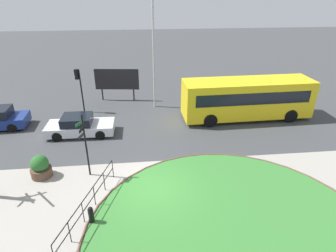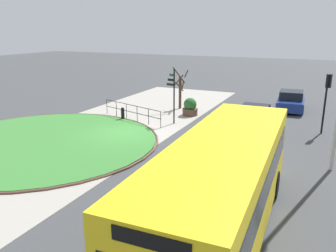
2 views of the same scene
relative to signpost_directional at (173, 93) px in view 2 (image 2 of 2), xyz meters
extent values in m
plane|color=#3D3F42|center=(3.26, -1.52, -2.03)|extent=(120.00, 120.00, 0.00)
cube|color=#9E998E|center=(3.26, -3.26, -2.02)|extent=(32.00, 8.51, 0.02)
cylinder|color=#387A33|center=(6.51, -4.89, -1.98)|extent=(12.29, 12.29, 0.10)
torus|color=brown|center=(6.51, -4.89, -1.98)|extent=(12.60, 12.60, 0.11)
cylinder|color=black|center=(0.02, 0.06, -0.29)|extent=(0.09, 0.09, 3.49)
sphere|color=black|center=(0.02, 0.06, 1.51)|extent=(0.10, 0.10, 0.10)
cube|color=#195128|center=(-0.12, -0.18, 1.14)|extent=(0.27, 0.41, 0.15)
cube|color=black|center=(-0.04, -0.21, 0.83)|extent=(0.13, 0.45, 0.15)
cube|color=black|center=(-0.08, -0.26, 0.53)|extent=(0.21, 0.57, 0.15)
cylinder|color=black|center=(0.61, -3.50, -1.67)|extent=(0.23, 0.23, 0.73)
sphere|color=black|center=(0.61, -3.50, -1.26)|extent=(0.22, 0.22, 0.22)
cube|color=black|center=(0.44, -2.89, -0.97)|extent=(1.74, 5.22, 0.03)
cube|color=black|center=(0.44, -2.89, -1.45)|extent=(1.74, 5.22, 0.03)
cylinder|color=black|center=(1.29, -0.29, -1.50)|extent=(0.04, 0.04, 1.06)
cylinder|color=black|center=(0.95, -1.33, -1.50)|extent=(0.04, 0.04, 1.06)
cylinder|color=black|center=(0.61, -2.37, -1.50)|extent=(0.04, 0.04, 1.06)
cylinder|color=black|center=(0.27, -3.41, -1.50)|extent=(0.04, 0.04, 1.06)
cylinder|color=black|center=(-0.08, -4.46, -1.50)|extent=(0.04, 0.04, 1.06)
cylinder|color=black|center=(-0.42, -5.50, -1.50)|extent=(0.04, 0.04, 1.06)
cube|color=yellow|center=(10.92, 6.43, -0.40)|extent=(9.71, 2.81, 2.72)
cube|color=black|center=(10.88, 7.71, -0.02)|extent=(8.48, 0.25, 0.88)
cube|color=black|center=(10.95, 5.14, -0.02)|extent=(8.48, 0.25, 0.88)
cube|color=black|center=(15.75, 6.56, 0.74)|extent=(0.06, 1.40, 0.28)
cylinder|color=black|center=(7.80, 7.51, -1.53)|extent=(1.01, 0.33, 1.00)
cylinder|color=black|center=(7.87, 5.17, -1.53)|extent=(1.01, 0.33, 1.00)
cube|color=navy|center=(-7.47, 6.57, -1.50)|extent=(4.40, 2.12, 0.70)
cube|color=black|center=(-7.30, 6.58, -0.84)|extent=(1.96, 1.76, 0.61)
cube|color=#EAEACC|center=(-9.60, 5.89, -1.47)|extent=(0.03, 0.20, 0.12)
cube|color=#EAEACC|center=(-9.66, 7.02, -1.47)|extent=(0.03, 0.20, 0.12)
cylinder|color=black|center=(-8.76, 5.63, -1.71)|extent=(0.65, 0.25, 0.64)
cylinder|color=black|center=(-8.85, 7.36, -1.71)|extent=(0.65, 0.25, 0.64)
cylinder|color=black|center=(-6.09, 5.78, -1.71)|extent=(0.65, 0.25, 0.64)
cylinder|color=black|center=(-6.19, 7.51, -1.71)|extent=(0.65, 0.25, 0.64)
cube|color=silver|center=(-1.25, 4.95, -1.55)|extent=(4.53, 1.91, 0.62)
cube|color=black|center=(-1.43, 4.95, -0.95)|extent=(1.96, 1.66, 0.57)
cube|color=#EAEACC|center=(1.02, 5.49, -1.51)|extent=(0.02, 0.20, 0.12)
cube|color=#EAEACC|center=(1.01, 4.37, -1.51)|extent=(0.02, 0.20, 0.12)
cylinder|color=black|center=(0.16, 5.79, -1.71)|extent=(0.64, 0.23, 0.64)
cylinder|color=black|center=(0.14, 4.08, -1.71)|extent=(0.64, 0.23, 0.64)
cylinder|color=black|center=(-2.64, 5.82, -1.71)|extent=(0.64, 0.23, 0.64)
cylinder|color=black|center=(-2.65, 4.11, -1.71)|extent=(0.64, 0.23, 0.64)
cylinder|color=black|center=(-1.68, 8.92, -0.28)|extent=(0.11, 0.11, 3.51)
cube|color=black|center=(-1.88, 8.98, 1.08)|extent=(0.32, 0.32, 0.78)
sphere|color=black|center=(-2.02, 9.02, 1.33)|extent=(0.16, 0.16, 0.16)
sphere|color=black|center=(-2.02, 9.02, 1.08)|extent=(0.16, 0.16, 0.16)
sphere|color=green|center=(-2.02, 9.02, 0.84)|extent=(0.16, 0.16, 0.16)
cylinder|color=brown|center=(-2.52, 0.20, -1.77)|extent=(1.08, 1.08, 0.52)
sphere|color=#286028|center=(-2.52, 0.20, -1.22)|extent=(0.92, 0.92, 0.92)
cylinder|color=#423323|center=(-4.25, -1.31, -0.76)|extent=(0.21, 0.21, 2.54)
cylinder|color=#423323|center=(-4.38, -1.16, -0.24)|extent=(0.43, 0.39, 0.78)
cylinder|color=#423323|center=(-3.79, -1.22, 0.64)|extent=(0.28, 1.01, 1.23)
cylinder|color=#423323|center=(-4.52, -0.93, 0.67)|extent=(0.86, 0.65, 0.69)
cylinder|color=#423323|center=(-4.50, -1.52, 0.17)|extent=(0.55, 0.62, 0.82)
cylinder|color=#423323|center=(-3.93, -1.25, -0.24)|extent=(0.23, 0.72, 0.72)
camera|label=1|loc=(2.92, -12.81, 7.10)|focal=30.09mm
camera|label=2|loc=(19.87, 8.77, 3.96)|focal=36.55mm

